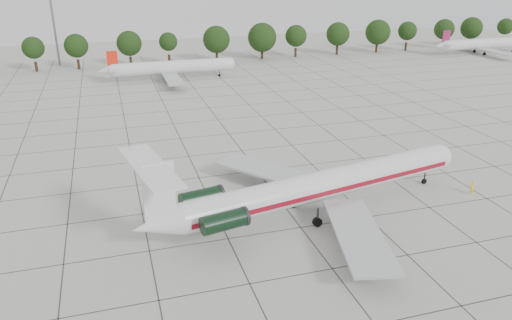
# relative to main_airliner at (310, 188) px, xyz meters

# --- Properties ---
(ground) EXTENTS (260.00, 260.00, 0.00)m
(ground) POSITION_rel_main_airliner_xyz_m (-1.94, 5.61, -3.40)
(ground) COLOR #BABAB2
(ground) RESTS_ON ground
(apron_joints) EXTENTS (170.00, 170.00, 0.02)m
(apron_joints) POSITION_rel_main_airliner_xyz_m (-1.94, 20.61, -3.39)
(apron_joints) COLOR #383838
(apron_joints) RESTS_ON ground
(main_airliner) EXTENTS (40.61, 31.60, 9.61)m
(main_airliner) POSITION_rel_main_airliner_xyz_m (0.00, 0.00, 0.00)
(main_airliner) COLOR silver
(main_airliner) RESTS_ON ground
(ground_crew) EXTENTS (0.74, 0.58, 1.77)m
(ground_crew) POSITION_rel_main_airliner_xyz_m (21.00, -0.80, -2.51)
(ground_crew) COLOR yellow
(ground_crew) RESTS_ON ground
(bg_airliner_c) EXTENTS (28.24, 27.20, 7.40)m
(bg_airliner_c) POSITION_rel_main_airliner_xyz_m (-5.30, 71.58, -0.49)
(bg_airliner_c) COLOR silver
(bg_airliner_c) RESTS_ON ground
(bg_airliner_e) EXTENTS (28.24, 27.20, 7.40)m
(bg_airliner_e) POSITION_rel_main_airliner_xyz_m (88.64, 79.23, -0.49)
(bg_airliner_e) COLOR silver
(bg_airliner_e) RESTS_ON ground
(tree_line) EXTENTS (249.86, 8.44, 10.22)m
(tree_line) POSITION_rel_main_airliner_xyz_m (-13.62, 90.61, 2.59)
(tree_line) COLOR #332114
(tree_line) RESTS_ON ground
(floodlight_mast) EXTENTS (1.60, 1.60, 25.45)m
(floodlight_mast) POSITION_rel_main_airliner_xyz_m (-31.94, 97.61, 10.89)
(floodlight_mast) COLOR slate
(floodlight_mast) RESTS_ON ground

